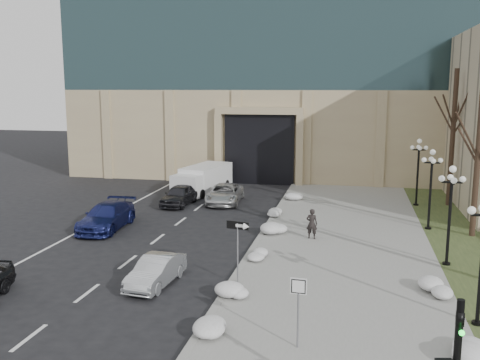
% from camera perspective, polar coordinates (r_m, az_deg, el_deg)
% --- Properties ---
extents(sidewalk, '(9.00, 40.00, 0.12)m').
position_cam_1_polar(sidewalk, '(28.04, 10.86, -7.29)').
color(sidewalk, gray).
rests_on(sidewalk, ground).
extents(curb, '(0.30, 40.00, 0.14)m').
position_cam_1_polar(curb, '(28.45, 1.70, -6.84)').
color(curb, gray).
rests_on(curb, ground).
extents(grass_strip, '(4.00, 40.00, 0.10)m').
position_cam_1_polar(grass_strip, '(28.71, 24.05, -7.61)').
color(grass_strip, '#354422').
rests_on(grass_strip, ground).
extents(car_b, '(1.62, 3.83, 1.23)m').
position_cam_1_polar(car_b, '(23.07, -8.96, -9.58)').
color(car_b, '#B7BCC0').
rests_on(car_b, ground).
extents(car_c, '(2.35, 5.30, 1.51)m').
position_cam_1_polar(car_c, '(32.40, -14.04, -3.80)').
color(car_c, navy).
rests_on(car_c, ground).
extents(car_d, '(2.59, 5.07, 1.37)m').
position_cam_1_polar(car_d, '(38.44, -1.64, -1.48)').
color(car_d, silver).
rests_on(car_d, ground).
extents(car_e, '(1.86, 4.28, 1.44)m').
position_cam_1_polar(car_e, '(38.00, -6.51, -1.62)').
color(car_e, '#2B2A2F').
rests_on(car_e, ground).
extents(pedestrian, '(0.63, 0.44, 1.66)m').
position_cam_1_polar(pedestrian, '(29.29, 7.67, -4.64)').
color(pedestrian, black).
rests_on(pedestrian, sidewalk).
extents(box_truck, '(3.43, 6.84, 2.08)m').
position_cam_1_polar(box_truck, '(42.43, -3.99, 0.02)').
color(box_truck, silver).
rests_on(box_truck, ground).
extents(one_way_sign, '(1.03, 0.38, 2.76)m').
position_cam_1_polar(one_way_sign, '(22.23, 0.13, -5.70)').
color(one_way_sign, slate).
rests_on(one_way_sign, ground).
extents(keep_sign, '(0.52, 0.08, 2.41)m').
position_cam_1_polar(keep_sign, '(17.14, 6.24, -12.38)').
color(keep_sign, slate).
rests_on(keep_sign, ground).
extents(snow_clump_b, '(1.10, 1.60, 0.36)m').
position_cam_1_polar(snow_clump_b, '(18.30, -3.12, -15.89)').
color(snow_clump_b, silver).
rests_on(snow_clump_b, sidewalk).
extents(snow_clump_c, '(1.10, 1.60, 0.36)m').
position_cam_1_polar(snow_clump_c, '(21.50, -0.40, -11.83)').
color(snow_clump_c, silver).
rests_on(snow_clump_c, sidewalk).
extents(snow_clump_d, '(1.10, 1.60, 0.36)m').
position_cam_1_polar(snow_clump_d, '(25.89, 1.21, -8.01)').
color(snow_clump_d, silver).
rests_on(snow_clump_d, sidewalk).
extents(snow_clump_e, '(1.10, 1.60, 0.36)m').
position_cam_1_polar(snow_clump_e, '(30.66, 3.39, -5.17)').
color(snow_clump_e, silver).
rests_on(snow_clump_e, sidewalk).
extents(snow_clump_f, '(1.10, 1.60, 0.36)m').
position_cam_1_polar(snow_clump_f, '(34.20, 4.23, -3.59)').
color(snow_clump_f, silver).
rests_on(snow_clump_f, sidewalk).
extents(snow_clump_g, '(1.10, 1.60, 0.36)m').
position_cam_1_polar(snow_clump_g, '(39.38, 5.62, -1.82)').
color(snow_clump_g, silver).
rests_on(snow_clump_g, sidewalk).
extents(snow_clump_h, '(1.10, 1.60, 0.36)m').
position_cam_1_polar(snow_clump_h, '(18.32, 22.97, -16.67)').
color(snow_clump_h, silver).
rests_on(snow_clump_h, sidewalk).
extents(snow_clump_i, '(1.10, 1.60, 0.36)m').
position_cam_1_polar(snow_clump_i, '(23.21, 20.47, -10.80)').
color(snow_clump_i, silver).
rests_on(snow_clump_i, sidewalk).
extents(lamppost_b, '(1.18, 1.18, 4.76)m').
position_cam_1_polar(lamppost_b, '(26.22, 21.54, -2.21)').
color(lamppost_b, black).
rests_on(lamppost_b, ground).
extents(lamppost_c, '(1.18, 1.18, 4.76)m').
position_cam_1_polar(lamppost_c, '(32.54, 19.71, 0.14)').
color(lamppost_c, black).
rests_on(lamppost_c, ground).
extents(lamppost_d, '(1.18, 1.18, 4.76)m').
position_cam_1_polar(lamppost_d, '(38.92, 18.48, 1.72)').
color(lamppost_d, black).
rests_on(lamppost_d, ground).
extents(tree_mid, '(3.20, 3.20, 8.50)m').
position_cam_1_polar(tree_mid, '(31.64, 24.16, 4.03)').
color(tree_mid, black).
rests_on(tree_mid, ground).
extents(tree_far, '(3.20, 3.20, 9.50)m').
position_cam_1_polar(tree_far, '(39.43, 21.84, 6.12)').
color(tree_far, black).
rests_on(tree_far, ground).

